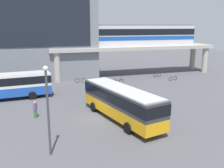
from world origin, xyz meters
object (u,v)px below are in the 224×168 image
(bus_main, at_px, (121,100))
(station_building, at_px, (6,16))
(bicycle_black, at_px, (118,82))
(bicycle_red, at_px, (173,78))
(train, at_px, (142,35))
(bicycle_green, at_px, (157,75))
(bus_secondary, at_px, (5,84))
(pedestrian_walking_across, at_px, (35,110))
(bicycle_brown, at_px, (80,80))

(bus_main, bearing_deg, station_building, 113.87)
(bicycle_black, distance_m, bicycle_red, 9.62)
(train, bearing_deg, station_building, 167.55)
(train, bearing_deg, bicycle_green, -63.16)
(bicycle_black, distance_m, bicycle_green, 9.01)
(station_building, relative_size, bus_secondary, 2.60)
(pedestrian_walking_across, bearing_deg, bicycle_black, 42.32)
(train, bearing_deg, bus_secondary, -155.73)
(bicycle_green, relative_size, bicycle_brown, 1.01)
(bicycle_black, bearing_deg, station_building, 145.00)
(train, height_order, bicycle_brown, train)
(bicycle_green, height_order, bicycle_red, same)
(bus_secondary, height_order, bicycle_green, bus_secondary)
(bus_main, bearing_deg, train, 61.29)
(station_building, distance_m, pedestrian_walking_across, 25.56)
(bicycle_black, xyz_separation_m, bicycle_green, (8.47, 3.06, 0.00))
(bicycle_red, distance_m, bicycle_brown, 15.47)
(station_building, distance_m, bicycle_red, 30.56)
(train, bearing_deg, bus_main, -118.71)
(bus_secondary, xyz_separation_m, bicycle_red, (25.85, 3.57, -1.63))
(station_building, distance_m, train, 24.11)
(station_building, bearing_deg, bicycle_brown, -38.72)
(bus_main, height_order, pedestrian_walking_across, bus_main)
(bicycle_brown, relative_size, pedestrian_walking_across, 1.01)
(train, bearing_deg, bicycle_brown, -163.31)
(bus_main, distance_m, bicycle_red, 20.53)
(bus_secondary, bearing_deg, station_building, 91.19)
(bicycle_green, height_order, bicycle_brown, same)
(station_building, xyz_separation_m, bus_secondary, (0.32, -15.51, -8.67))
(station_building, xyz_separation_m, bicycle_brown, (11.02, -8.83, -10.30))
(station_building, bearing_deg, bus_main, -66.13)
(bicycle_red, relative_size, bicycle_brown, 1.02)
(bicycle_brown, bearing_deg, bicycle_black, -26.48)
(station_building, relative_size, bicycle_red, 16.56)
(bicycle_green, bearing_deg, station_building, 161.18)
(bicycle_brown, bearing_deg, train, 16.69)
(train, distance_m, bicycle_red, 10.15)
(station_building, bearing_deg, bicycle_green, -18.82)
(pedestrian_walking_across, bearing_deg, bicycle_green, 34.70)
(bicycle_red, bearing_deg, bicycle_brown, 168.41)
(bicycle_black, bearing_deg, bus_secondary, -166.41)
(bicycle_red, bearing_deg, bicycle_black, 177.91)
(bus_main, relative_size, pedestrian_walking_across, 6.60)
(bicycle_red, distance_m, pedestrian_walking_across, 25.17)
(bicycle_red, bearing_deg, station_building, 155.47)
(bicycle_brown, bearing_deg, bus_secondary, -148.01)
(bus_secondary, distance_m, bicycle_brown, 12.72)
(train, xyz_separation_m, bicycle_black, (-6.76, -6.44, -6.99))
(station_building, bearing_deg, bicycle_red, -24.53)
(bicycle_green, xyz_separation_m, bicycle_red, (1.14, -3.41, 0.00))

